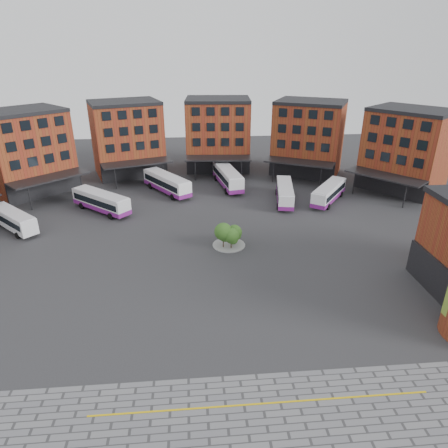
{
  "coord_description": "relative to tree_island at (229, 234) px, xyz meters",
  "views": [
    {
      "loc": [
        -2.78,
        -35.48,
        24.98
      ],
      "look_at": [
        1.19,
        10.25,
        4.0
      ],
      "focal_mm": 32.0,
      "sensor_mm": 36.0,
      "label": 1
    }
  ],
  "objects": [
    {
      "name": "tree_island",
      "position": [
        0.0,
        0.0,
        0.0
      ],
      "size": [
        4.4,
        4.4,
        3.55
      ],
      "color": "gray",
      "rests_on": "ground"
    },
    {
      "name": "bus_e",
      "position": [
        11.04,
        15.62,
        -0.17
      ],
      "size": [
        4.34,
        11.12,
        3.06
      ],
      "rotation": [
        0.0,
        0.0,
        -0.17
      ],
      "color": "white",
      "rests_on": "ground"
    },
    {
      "name": "main_building",
      "position": [
        -6.77,
        26.63,
        5.4
      ],
      "size": [
        94.14,
        42.48,
        14.6
      ],
      "color": "brown",
      "rests_on": "ground"
    },
    {
      "name": "yellow_line",
      "position": [
        0.01,
        -25.61,
        -1.8
      ],
      "size": [
        26.0,
        0.15,
        0.02
      ],
      "primitive_type": "cube",
      "color": "gold",
      "rests_on": "paving_zone"
    },
    {
      "name": "bus_c",
      "position": [
        -9.12,
        21.98,
        -0.01
      ],
      "size": [
        9.01,
        11.39,
        3.36
      ],
      "rotation": [
        0.0,
        0.0,
        0.6
      ],
      "color": "white",
      "rests_on": "ground"
    },
    {
      "name": "bus_a",
      "position": [
        -30.66,
        8.1,
        -0.11
      ],
      "size": [
        8.91,
        8.81,
        2.89
      ],
      "rotation": [
        0.0,
        0.0,
        0.79
      ],
      "color": "silver",
      "rests_on": "ground"
    },
    {
      "name": "bus_d",
      "position": [
        2.13,
        24.42,
        0.05
      ],
      "size": [
        4.88,
        12.57,
        3.46
      ],
      "rotation": [
        0.0,
        0.0,
        0.17
      ],
      "color": "silver",
      "rests_on": "ground"
    },
    {
      "name": "ground",
      "position": [
        -1.99,
        -11.61,
        -1.83
      ],
      "size": [
        160.0,
        160.0,
        0.0
      ],
      "primitive_type": "plane",
      "color": "#28282B",
      "rests_on": "ground"
    },
    {
      "name": "bus_f",
      "position": [
        18.54,
        15.03,
        -0.16
      ],
      "size": [
        8.56,
        10.22,
        3.07
      ],
      "rotation": [
        0.0,
        0.0,
        -0.65
      ],
      "color": "white",
      "rests_on": "ground"
    },
    {
      "name": "bus_b",
      "position": [
        -19.26,
        13.98,
        -0.09
      ],
      "size": [
        10.28,
        9.45,
        3.2
      ],
      "rotation": [
        0.0,
        0.0,
        0.85
      ],
      "color": "silver",
      "rests_on": "ground"
    }
  ]
}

